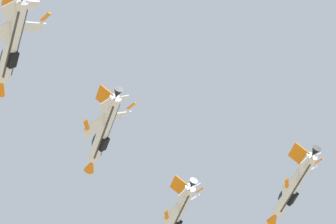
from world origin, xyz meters
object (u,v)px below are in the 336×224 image
at_px(fighter_jet_left_outer, 11,44).
at_px(fighter_jet_right_wing, 293,186).
at_px(fighter_jet_lead, 177,215).
at_px(fighter_jet_left_wing, 103,131).

bearing_deg(fighter_jet_left_outer, fighter_jet_right_wing, 14.38).
relative_size(fighter_jet_lead, fighter_jet_right_wing, 1.00).
xyz_separation_m(fighter_jet_lead, fighter_jet_left_wing, (-9.10, -17.88, 0.20)).
height_order(fighter_jet_lead, fighter_jet_right_wing, fighter_jet_lead).
height_order(fighter_jet_left_wing, fighter_jet_left_outer, fighter_jet_left_wing).
distance_m(fighter_jet_left_wing, fighter_jet_left_outer, 20.10).
bearing_deg(fighter_jet_left_outer, fighter_jet_left_wing, 39.56).
xyz_separation_m(fighter_jet_left_wing, fighter_jet_left_outer, (-8.64, -17.77, -3.68)).
distance_m(fighter_jet_lead, fighter_jet_left_wing, 20.07).
distance_m(fighter_jet_left_wing, fighter_jet_right_wing, 29.40).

